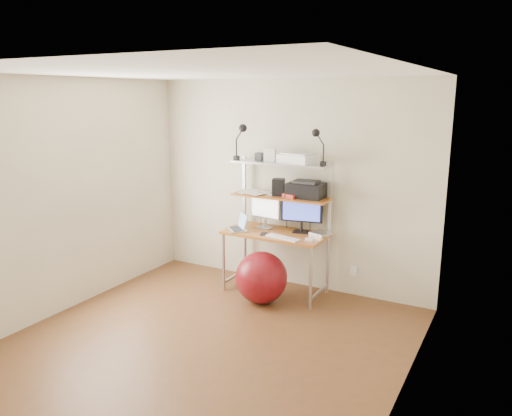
{
  "coord_description": "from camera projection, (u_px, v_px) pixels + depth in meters",
  "views": [
    {
      "loc": [
        2.49,
        -3.61,
        2.31
      ],
      "look_at": [
        -0.1,
        1.15,
        1.08
      ],
      "focal_mm": 35.0,
      "sensor_mm": 36.0,
      "label": 1
    }
  ],
  "objects": [
    {
      "name": "room",
      "position": [
        205.0,
        215.0,
        4.49
      ],
      "size": [
        3.6,
        3.6,
        3.6
      ],
      "color": "brown",
      "rests_on": "ground"
    },
    {
      "name": "computer_desk",
      "position": [
        278.0,
        213.0,
        5.84
      ],
      "size": [
        1.2,
        0.6,
        1.57
      ],
      "color": "#AE6221",
      "rests_on": "ground"
    },
    {
      "name": "wall_outlet",
      "position": [
        353.0,
        271.0,
        5.83
      ],
      "size": [
        0.08,
        0.01,
        0.12
      ],
      "primitive_type": "cube",
      "color": "white",
      "rests_on": "room"
    },
    {
      "name": "monitor_silver",
      "position": [
        265.0,
        208.0,
        5.98
      ],
      "size": [
        0.41,
        0.17,
        0.46
      ],
      "rotation": [
        0.0,
        0.0,
        -0.13
      ],
      "color": "#ABABB0",
      "rests_on": "desktop"
    },
    {
      "name": "monitor_black",
      "position": [
        302.0,
        212.0,
        5.79
      ],
      "size": [
        0.48,
        0.17,
        0.49
      ],
      "rotation": [
        0.0,
        0.0,
        0.19
      ],
      "color": "black",
      "rests_on": "desktop"
    },
    {
      "name": "laptop",
      "position": [
        240.0,
        226.0,
        5.93
      ],
      "size": [
        0.37,
        0.37,
        0.26
      ],
      "rotation": [
        0.0,
        0.0,
        -0.78
      ],
      "color": "#B5B5BA",
      "rests_on": "desktop"
    },
    {
      "name": "keyboard",
      "position": [
        283.0,
        238.0,
        5.59
      ],
      "size": [
        0.43,
        0.2,
        0.01
      ],
      "primitive_type": "cube",
      "rotation": [
        0.0,
        0.0,
        -0.21
      ],
      "color": "white",
      "rests_on": "desktop"
    },
    {
      "name": "mouse",
      "position": [
        309.0,
        240.0,
        5.48
      ],
      "size": [
        0.1,
        0.07,
        0.03
      ],
      "primitive_type": "cube",
      "rotation": [
        0.0,
        0.0,
        0.16
      ],
      "color": "white",
      "rests_on": "desktop"
    },
    {
      "name": "mac_mini",
      "position": [
        321.0,
        233.0,
        5.71
      ],
      "size": [
        0.25,
        0.25,
        0.04
      ],
      "primitive_type": "cube",
      "rotation": [
        0.0,
        0.0,
        -0.32
      ],
      "color": "#B5B5BA",
      "rests_on": "desktop"
    },
    {
      "name": "phone",
      "position": [
        263.0,
        234.0,
        5.75
      ],
      "size": [
        0.11,
        0.14,
        0.01
      ],
      "primitive_type": "cube",
      "rotation": [
        0.0,
        0.0,
        0.34
      ],
      "color": "black",
      "rests_on": "desktop"
    },
    {
      "name": "printer",
      "position": [
        306.0,
        190.0,
        5.74
      ],
      "size": [
        0.42,
        0.29,
        0.2
      ],
      "rotation": [
        0.0,
        0.0,
        0.03
      ],
      "color": "black",
      "rests_on": "mid_shelf"
    },
    {
      "name": "nas_cube",
      "position": [
        278.0,
        187.0,
        5.85
      ],
      "size": [
        0.17,
        0.17,
        0.2
      ],
      "primitive_type": "cube",
      "rotation": [
        0.0,
        0.0,
        0.29
      ],
      "color": "black",
      "rests_on": "mid_shelf"
    },
    {
      "name": "red_box",
      "position": [
        291.0,
        196.0,
        5.73
      ],
      "size": [
        0.2,
        0.16,
        0.05
      ],
      "primitive_type": "cube",
      "rotation": [
        0.0,
        0.0,
        -0.33
      ],
      "color": "red",
      "rests_on": "mid_shelf"
    },
    {
      "name": "scanner",
      "position": [
        298.0,
        158.0,
        5.68
      ],
      "size": [
        0.47,
        0.36,
        0.11
      ],
      "rotation": [
        0.0,
        0.0,
        -0.25
      ],
      "color": "white",
      "rests_on": "top_shelf"
    },
    {
      "name": "box_white",
      "position": [
        270.0,
        155.0,
        5.81
      ],
      "size": [
        0.15,
        0.13,
        0.15
      ],
      "primitive_type": "cube",
      "rotation": [
        0.0,
        0.0,
        0.19
      ],
      "color": "white",
      "rests_on": "top_shelf"
    },
    {
      "name": "box_grey",
      "position": [
        260.0,
        156.0,
        5.9
      ],
      "size": [
        0.1,
        0.1,
        0.09
      ],
      "primitive_type": "cube",
      "rotation": [
        0.0,
        0.0,
        -0.16
      ],
      "color": "#2C2C2E",
      "rests_on": "top_shelf"
    },
    {
      "name": "clip_lamp_left",
      "position": [
        242.0,
        134.0,
        5.82
      ],
      "size": [
        0.17,
        0.1,
        0.43
      ],
      "color": "black",
      "rests_on": "top_shelf"
    },
    {
      "name": "clip_lamp_right",
      "position": [
        317.0,
        139.0,
        5.42
      ],
      "size": [
        0.16,
        0.09,
        0.4
      ],
      "color": "black",
      "rests_on": "top_shelf"
    },
    {
      "name": "exercise_ball",
      "position": [
        261.0,
        277.0,
        5.63
      ],
      "size": [
        0.59,
        0.59,
        0.59
      ],
      "primitive_type": "sphere",
      "color": "maroon",
      "rests_on": "floor"
    },
    {
      "name": "paper_stack",
      "position": [
        252.0,
        192.0,
        6.05
      ],
      "size": [
        0.42,
        0.37,
        0.02
      ],
      "color": "white",
      "rests_on": "mid_shelf"
    }
  ]
}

